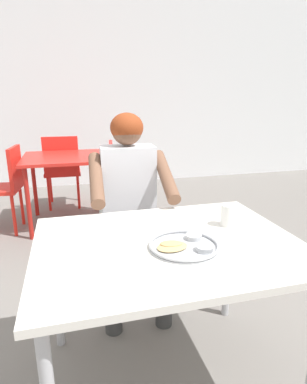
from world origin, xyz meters
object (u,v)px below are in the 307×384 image
Objects in this scene: drinking_cup at (228,215)px; diner_foreground at (130,195)px; table_foreground at (168,257)px; chair_foreground at (126,219)px; thali_tray at (185,245)px; chair_red_far at (62,167)px; chair_red_right at (121,176)px; chair_red_left at (6,183)px; table_background_red at (66,165)px.

diner_foreground is (-0.36, 0.59, -0.04)m from drinking_cup.
chair_foreground reaches higher than table_foreground.
thali_tray is (0.05, -0.07, 0.08)m from table_foreground.
chair_red_far is at bearing 100.22° from thali_tray.
diner_foreground reaches higher than table_foreground.
diner_foreground reaches higher than chair_red_far.
drinking_cup is at bearing -73.44° from chair_red_far.
thali_tray is 2.92m from chair_red_far.
drinking_cup is 0.12× the size of chair_red_right.
chair_foreground is at bearing -76.64° from chair_red_far.
table_foreground is 2.40m from chair_red_left.
table_foreground is 1.33× the size of table_background_red.
chair_red_right is (0.18, 1.52, -0.24)m from diner_foreground.
drinking_cup is at bearing -57.12° from chair_red_left.
thali_tray is 2.30m from chair_red_right.
chair_red_far is at bearing 48.68° from chair_red_left.
thali_tray is 0.77m from diner_foreground.
table_background_red is (-0.39, 1.54, -0.09)m from diner_foreground.
table_foreground is 3.88× the size of thali_tray.
table_foreground is 2.22m from chair_red_right.
chair_red_left is 0.82m from chair_red_far.
diner_foreground is 1.43× the size of chair_red_left.
drinking_cup is at bearing -66.41° from chair_foreground.
drinking_cup is 2.48m from chair_red_left.
diner_foreground is at bearing -96.86° from chair_red_right.
table_foreground is at bearing -80.44° from chair_red_far.
chair_red_left is (-1.01, 2.17, -0.15)m from table_foreground.
diner_foreground is (-0.08, 0.77, 0.00)m from thali_tray.
table_foreground is at bearing -87.29° from diner_foreground.
chair_red_far is (-0.62, 0.58, 0.01)m from chair_red_right.
diner_foreground is 1.38× the size of chair_red_far.
thali_tray is 0.23× the size of diner_foreground.
drinking_cup is at bearing -85.12° from chair_red_right.
chair_red_right is at bearing 83.14° from diner_foreground.
drinking_cup is at bearing -70.57° from table_background_red.
chair_red_right is at bearing 82.46° from chair_foreground.
chair_red_right is (1.16, 0.04, -0.01)m from chair_red_left.
table_background_red is at bearing 104.20° from diner_foreground.
drinking_cup reaches higher than table_foreground.
chair_red_far is at bearing 101.77° from diner_foreground.
chair_foreground is at bearing -73.21° from table_background_red.
thali_tray is 0.34× the size of chair_red_left.
chair_foreground is 0.96× the size of chair_red_right.
chair_red_far is (-0.05, 0.56, -0.14)m from table_background_red.
chair_red_left is at bearing 122.88° from drinking_cup.
drinking_cup is 0.70m from diner_foreground.
drinking_cup is 2.26m from table_background_red.
chair_foreground is (-0.07, 0.98, -0.24)m from thali_tray.
diner_foreground reaches higher than chair_red_right.
diner_foreground reaches higher than drinking_cup.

